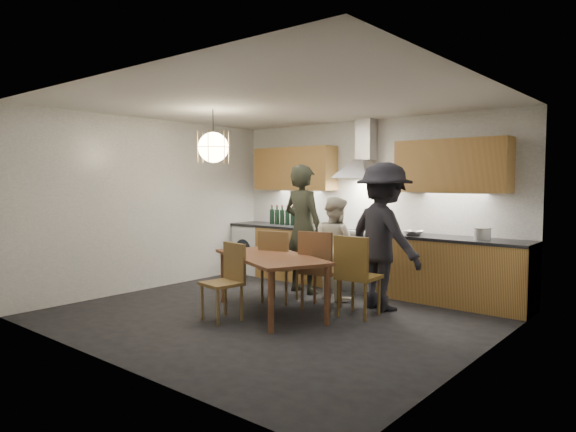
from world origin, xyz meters
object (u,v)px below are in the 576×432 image
Objects in this scene: wine_bottles at (290,216)px; dining_table at (271,262)px; chair_back_left at (277,261)px; chair_front at (228,276)px; stock_pot at (482,234)px; mixing_bowl at (413,233)px; person_mid at (335,248)px; person_right at (384,236)px; person_left at (303,229)px.

dining_table is at bearing -56.49° from wine_bottles.
chair_back_left is 1.08× the size of chair_front.
mixing_bowl is at bearing -175.49° from stock_pot.
wine_bottles is at bearing 176.72° from mixing_bowl.
mixing_bowl is at bearing -125.56° from person_mid.
mixing_bowl is (1.23, 2.38, 0.41)m from chair_front.
chair_front is 0.48× the size of person_right.
stock_pot is at bearing -162.35° from chair_back_left.
chair_back_left is 0.88m from person_mid.
chair_front is 2.05m from person_right.
chair_back_left is 1.01m from chair_front.
chair_back_left is 4.72× the size of stock_pot.
person_left reaches higher than chair_front.
person_right reaches higher than stock_pot.
wine_bottles reaches higher than chair_front.
person_left is 6.86× the size of mixing_bowl.
mixing_bowl is at bearing -149.02° from chair_back_left.
stock_pot is at bearing -158.48° from person_left.
person_left reaches higher than wine_bottles.
person_right is (1.29, 0.61, 0.38)m from chair_back_left.
dining_table is at bearing 107.50° from chair_back_left.
chair_back_left is 0.84m from person_left.
stock_pot is at bearing 67.99° from dining_table.
person_left is at bearing -163.25° from stock_pot.
mixing_bowl reaches higher than dining_table.
chair_front is 2.80m from wine_bottles.
person_left is at bearing 15.91° from person_right.
wine_bottles is at bearing 122.18° from chair_front.
chair_back_left is 1.88m from wine_bottles.
chair_front is at bearing -85.54° from dining_table.
person_mid is 5.20× the size of mixing_bowl.
chair_back_left is at bearing 146.46° from dining_table.
person_right is 6.85× the size of mixing_bowl.
dining_table is 1.49m from person_right.
chair_back_left reaches higher than chair_front.
dining_table is at bearing 100.77° from person_mid.
mixing_bowl is at bearing -3.28° from wine_bottles.
person_mid is 0.88m from person_right.
stock_pot is (2.25, 1.45, 0.41)m from chair_back_left.
person_mid reaches higher than chair_back_left.
wine_bottles is (-3.26, 0.06, 0.09)m from stock_pot.
wine_bottles is at bearing -36.40° from person_left.
person_mid is 1.59× the size of wine_bottles.
chair_back_left reaches higher than dining_table.
person_left is 2.48m from stock_pot.
person_right is at bearing -169.69° from chair_back_left.
mixing_bowl is 1.32× the size of stock_pot.
dining_table is at bearing -119.46° from mixing_bowl.
person_mid is at bearing -158.50° from stock_pot.
dining_table is at bearing 67.84° from person_right.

